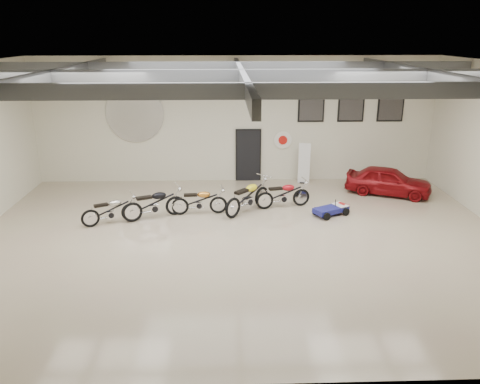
{
  "coord_description": "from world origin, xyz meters",
  "views": [
    {
      "loc": [
        -0.47,
        -12.62,
        5.8
      ],
      "look_at": [
        0.0,
        1.2,
        1.1
      ],
      "focal_mm": 35.0,
      "sensor_mm": 36.0,
      "label": 1
    }
  ],
  "objects_px": {
    "motorcycle_silver": "(110,210)",
    "motorcycle_yellow": "(248,196)",
    "motorcycle_gold": "(199,201)",
    "vintage_car": "(388,181)",
    "go_kart": "(334,207)",
    "motorcycle_black": "(154,203)",
    "motorcycle_red": "(283,194)",
    "banner_stand": "(304,162)"
  },
  "relations": [
    {
      "from": "motorcycle_gold",
      "to": "vintage_car",
      "type": "xyz_separation_m",
      "value": [
        7.04,
        1.83,
        0.05
      ]
    },
    {
      "from": "motorcycle_red",
      "to": "go_kart",
      "type": "height_order",
      "value": "motorcycle_red"
    },
    {
      "from": "motorcycle_yellow",
      "to": "motorcycle_silver",
      "type": "bearing_deg",
      "value": 144.44
    },
    {
      "from": "motorcycle_silver",
      "to": "banner_stand",
      "type": "bearing_deg",
      "value": 5.28
    },
    {
      "from": "motorcycle_red",
      "to": "banner_stand",
      "type": "bearing_deg",
      "value": 54.57
    },
    {
      "from": "motorcycle_gold",
      "to": "vintage_car",
      "type": "bearing_deg",
      "value": 10.44
    },
    {
      "from": "banner_stand",
      "to": "vintage_car",
      "type": "height_order",
      "value": "banner_stand"
    },
    {
      "from": "banner_stand",
      "to": "vintage_car",
      "type": "distance_m",
      "value": 3.33
    },
    {
      "from": "motorcycle_red",
      "to": "motorcycle_gold",
      "type": "bearing_deg",
      "value": 177.8
    },
    {
      "from": "motorcycle_silver",
      "to": "go_kart",
      "type": "distance_m",
      "value": 7.35
    },
    {
      "from": "motorcycle_gold",
      "to": "motorcycle_red",
      "type": "xyz_separation_m",
      "value": [
        2.91,
        0.53,
        0.02
      ]
    },
    {
      "from": "vintage_car",
      "to": "go_kart",
      "type": "bearing_deg",
      "value": 152.28
    },
    {
      "from": "motorcycle_silver",
      "to": "motorcycle_yellow",
      "type": "xyz_separation_m",
      "value": [
        4.44,
        0.9,
        0.1
      ]
    },
    {
      "from": "motorcycle_black",
      "to": "motorcycle_gold",
      "type": "bearing_deg",
      "value": -10.51
    },
    {
      "from": "banner_stand",
      "to": "motorcycle_red",
      "type": "height_order",
      "value": "banner_stand"
    },
    {
      "from": "motorcycle_black",
      "to": "motorcycle_red",
      "type": "distance_m",
      "value": 4.45
    },
    {
      "from": "motorcycle_black",
      "to": "motorcycle_red",
      "type": "relative_size",
      "value": 1.07
    },
    {
      "from": "motorcycle_silver",
      "to": "motorcycle_black",
      "type": "xyz_separation_m",
      "value": [
        1.33,
        0.41,
        0.07
      ]
    },
    {
      "from": "motorcycle_gold",
      "to": "vintage_car",
      "type": "relative_size",
      "value": 0.59
    },
    {
      "from": "motorcycle_black",
      "to": "go_kart",
      "type": "distance_m",
      "value": 6.0
    },
    {
      "from": "motorcycle_gold",
      "to": "motorcycle_yellow",
      "type": "bearing_deg",
      "value": 1.43
    },
    {
      "from": "motorcycle_silver",
      "to": "motorcycle_yellow",
      "type": "bearing_deg",
      "value": -13.87
    },
    {
      "from": "motorcycle_silver",
      "to": "motorcycle_black",
      "type": "height_order",
      "value": "motorcycle_black"
    },
    {
      "from": "banner_stand",
      "to": "motorcycle_silver",
      "type": "height_order",
      "value": "banner_stand"
    },
    {
      "from": "motorcycle_yellow",
      "to": "motorcycle_gold",
      "type": "bearing_deg",
      "value": 138.51
    },
    {
      "from": "banner_stand",
      "to": "vintage_car",
      "type": "bearing_deg",
      "value": -13.19
    },
    {
      "from": "motorcycle_silver",
      "to": "motorcycle_gold",
      "type": "bearing_deg",
      "value": -10.47
    },
    {
      "from": "motorcycle_black",
      "to": "motorcycle_silver",
      "type": "bearing_deg",
      "value": 173.48
    },
    {
      "from": "motorcycle_black",
      "to": "motorcycle_yellow",
      "type": "bearing_deg",
      "value": -14.4
    },
    {
      "from": "motorcycle_red",
      "to": "go_kart",
      "type": "xyz_separation_m",
      "value": [
        1.63,
        -0.73,
        -0.23
      ]
    },
    {
      "from": "banner_stand",
      "to": "go_kart",
      "type": "height_order",
      "value": "banner_stand"
    },
    {
      "from": "motorcycle_red",
      "to": "motorcycle_yellow",
      "type": "bearing_deg",
      "value": -176.07
    },
    {
      "from": "motorcycle_yellow",
      "to": "vintage_car",
      "type": "height_order",
      "value": "motorcycle_yellow"
    },
    {
      "from": "motorcycle_black",
      "to": "motorcycle_yellow",
      "type": "relative_size",
      "value": 0.94
    },
    {
      "from": "motorcycle_gold",
      "to": "motorcycle_black",
      "type": "bearing_deg",
      "value": -171.16
    },
    {
      "from": "motorcycle_yellow",
      "to": "motorcycle_red",
      "type": "relative_size",
      "value": 1.13
    },
    {
      "from": "motorcycle_yellow",
      "to": "motorcycle_red",
      "type": "bearing_deg",
      "value": -30.5
    },
    {
      "from": "banner_stand",
      "to": "motorcycle_black",
      "type": "height_order",
      "value": "banner_stand"
    },
    {
      "from": "vintage_car",
      "to": "motorcycle_silver",
      "type": "bearing_deg",
      "value": 128.02
    },
    {
      "from": "motorcycle_gold",
      "to": "vintage_car",
      "type": "distance_m",
      "value": 7.27
    },
    {
      "from": "motorcycle_gold",
      "to": "motorcycle_silver",
      "type": "bearing_deg",
      "value": -169.24
    },
    {
      "from": "motorcycle_yellow",
      "to": "go_kart",
      "type": "bearing_deg",
      "value": -54.07
    }
  ]
}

